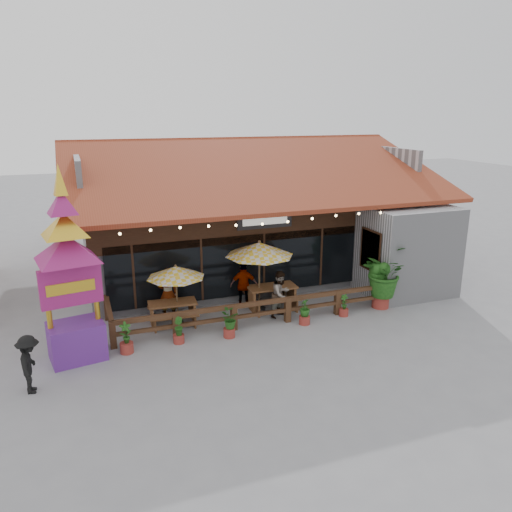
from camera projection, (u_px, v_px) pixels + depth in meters
name	position (u px, v px, depth m)	size (l,w,h in m)	color
ground	(294.00, 315.00, 18.41)	(100.00, 100.00, 0.00)	gray
restaurant_building	(243.00, 220.00, 23.84)	(15.50, 14.73, 6.09)	#B4B4B9
patio_railing	(239.00, 310.00, 17.25)	(10.00, 2.60, 0.92)	#4C2C1B
umbrella_left	(176.00, 272.00, 17.16)	(2.13, 2.13, 2.17)	brown
umbrella_right	(259.00, 249.00, 18.24)	(2.92, 2.92, 2.71)	brown
picnic_table_left	(173.00, 309.00, 17.51)	(1.76, 1.55, 0.80)	brown
picnic_table_right	(272.00, 293.00, 18.87)	(1.90, 1.65, 0.88)	brown
thai_sign_tower	(67.00, 253.00, 14.21)	(2.69, 2.69, 6.29)	#5D2484
tropical_plant	(383.00, 273.00, 18.73)	(2.21, 2.29, 2.42)	maroon
diner_a	(168.00, 293.00, 17.86)	(0.69, 0.46, 1.90)	#341D10
diner_b	(281.00, 294.00, 18.02)	(0.84, 0.65, 1.73)	#341D10
diner_c	(244.00, 285.00, 18.89)	(1.03, 0.43, 1.77)	#341D10
pedestrian	(30.00, 364.00, 13.12)	(1.04, 0.60, 1.62)	black
planter_a	(126.00, 340.00, 15.38)	(0.42, 0.42, 1.02)	maroon
planter_b	(179.00, 332.00, 16.04)	(0.36, 0.38, 0.88)	maroon
planter_c	(229.00, 322.00, 16.43)	(0.77, 0.76, 0.96)	maroon
planter_d	(305.00, 312.00, 17.46)	(0.48, 0.48, 0.94)	maroon
planter_e	(344.00, 307.00, 18.20)	(0.34, 0.36, 0.83)	maroon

